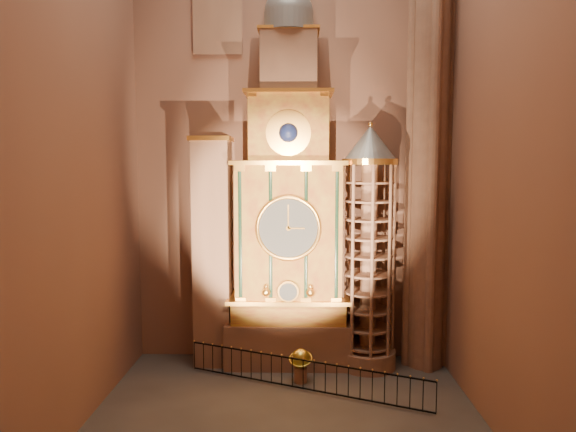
{
  "coord_description": "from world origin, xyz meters",
  "views": [
    {
      "loc": [
        0.45,
        -17.55,
        8.85
      ],
      "look_at": [
        0.01,
        3.0,
        6.91
      ],
      "focal_mm": 32.0,
      "sensor_mm": 36.0,
      "label": 1
    }
  ],
  "objects_px": {
    "stair_turret": "(369,250)",
    "iron_railing": "(303,375)",
    "astronomical_clock": "(289,217)",
    "portrait_tower": "(213,251)",
    "celestial_globe": "(301,362)"
  },
  "relations": [
    {
      "from": "astronomical_clock",
      "to": "portrait_tower",
      "type": "height_order",
      "value": "astronomical_clock"
    },
    {
      "from": "astronomical_clock",
      "to": "portrait_tower",
      "type": "xyz_separation_m",
      "value": [
        -3.4,
        0.02,
        -1.53
      ]
    },
    {
      "from": "portrait_tower",
      "to": "celestial_globe",
      "type": "bearing_deg",
      "value": -27.26
    },
    {
      "from": "stair_turret",
      "to": "celestial_globe",
      "type": "relative_size",
      "value": 7.69
    },
    {
      "from": "iron_railing",
      "to": "celestial_globe",
      "type": "bearing_deg",
      "value": 96.57
    },
    {
      "from": "stair_turret",
      "to": "iron_railing",
      "type": "height_order",
      "value": "stair_turret"
    },
    {
      "from": "astronomical_clock",
      "to": "celestial_globe",
      "type": "distance_m",
      "value": 6.19
    },
    {
      "from": "stair_turret",
      "to": "iron_railing",
      "type": "distance_m",
      "value": 6.01
    },
    {
      "from": "stair_turret",
      "to": "portrait_tower",
      "type": "bearing_deg",
      "value": 177.67
    },
    {
      "from": "portrait_tower",
      "to": "astronomical_clock",
      "type": "bearing_deg",
      "value": -0.29
    },
    {
      "from": "portrait_tower",
      "to": "celestial_globe",
      "type": "xyz_separation_m",
      "value": [
        3.93,
        -2.03,
        -4.31
      ]
    },
    {
      "from": "portrait_tower",
      "to": "iron_railing",
      "type": "xyz_separation_m",
      "value": [
        4.03,
        -2.87,
        -4.48
      ]
    },
    {
      "from": "stair_turret",
      "to": "iron_railing",
      "type": "xyz_separation_m",
      "value": [
        -2.87,
        -2.59,
        -4.6
      ]
    },
    {
      "from": "stair_turret",
      "to": "iron_railing",
      "type": "relative_size",
      "value": 1.14
    },
    {
      "from": "astronomical_clock",
      "to": "stair_turret",
      "type": "xyz_separation_m",
      "value": [
        3.5,
        -0.26,
        -1.41
      ]
    }
  ]
}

